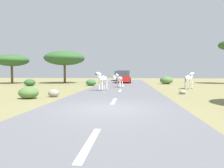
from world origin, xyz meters
name	(u,v)px	position (x,y,z in m)	size (l,w,h in m)	color
ground_plane	(108,109)	(0.00, 0.00, 0.00)	(90.00, 90.00, 0.00)	olive
road	(110,109)	(0.07, 0.00, 0.03)	(6.00, 64.00, 0.05)	slate
lane_markings	(107,113)	(0.07, -1.00, 0.05)	(0.16, 56.00, 0.01)	silver
zebra_0	(102,79)	(-1.35, 7.82, 0.97)	(0.92, 1.53, 1.54)	silver
zebra_2	(189,79)	(6.21, 10.65, 0.95)	(1.32, 1.38, 1.60)	silver
zebra_3	(119,79)	(-0.19, 11.49, 0.87)	(0.95, 1.30, 1.37)	silver
car_0	(120,76)	(-1.04, 27.99, 0.85)	(2.19, 4.43, 1.74)	white
car_1	(124,77)	(-0.06, 20.26, 0.85)	(2.06, 4.36, 1.74)	red
tree_0	(65,58)	(-8.31, 19.18, 3.50)	(5.60, 5.60, 4.49)	brown
tree_1	(12,60)	(-15.15, 17.60, 3.15)	(4.50, 4.50, 3.95)	brown
bush_0	(166,80)	(5.58, 18.45, 0.50)	(1.68, 1.51, 1.01)	#4C7038
bush_1	(91,83)	(-3.58, 14.32, 0.36)	(1.19, 1.07, 0.72)	#386633
bush_2	(29,93)	(-4.93, 2.89, 0.34)	(1.13, 1.02, 0.68)	#4C7038
bush_3	(30,83)	(-10.37, 13.30, 0.37)	(1.25, 1.12, 0.75)	#2D5628
rock_0	(54,93)	(-3.80, 3.79, 0.24)	(0.69, 0.53, 0.47)	gray
rock_3	(183,92)	(4.54, 6.22, 0.14)	(0.50, 0.49, 0.28)	gray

